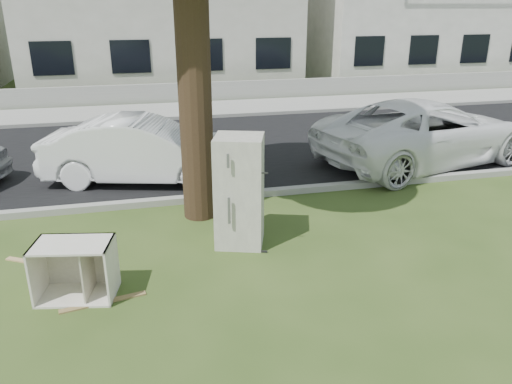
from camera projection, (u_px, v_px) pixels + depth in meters
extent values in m
plane|color=#32491A|center=(245.00, 261.00, 7.13)|extent=(120.00, 120.00, 0.00)
cube|color=black|center=(194.00, 149.00, 12.58)|extent=(120.00, 7.00, 0.01)
cube|color=gray|center=(217.00, 200.00, 9.36)|extent=(120.00, 0.18, 0.12)
cube|color=gray|center=(180.00, 120.00, 15.81)|extent=(120.00, 0.18, 0.12)
cube|color=gray|center=(176.00, 110.00, 17.13)|extent=(120.00, 2.80, 0.01)
cube|color=gray|center=(172.00, 93.00, 18.46)|extent=(120.00, 0.15, 0.70)
cylinder|color=black|center=(194.00, 62.00, 7.76)|extent=(0.54, 0.54, 5.20)
cube|color=beige|center=(158.00, 0.00, 21.76)|extent=(11.00, 8.00, 7.20)
cube|color=white|center=(406.00, 7.00, 24.50)|extent=(10.00, 8.00, 6.60)
cube|color=#BAB3A8|center=(239.00, 191.00, 7.39)|extent=(0.86, 0.83, 1.68)
cube|color=silver|center=(75.00, 270.00, 6.17)|extent=(1.04, 0.76, 0.73)
cube|color=olive|center=(104.00, 302.00, 6.13)|extent=(1.04, 0.28, 0.02)
cube|color=tan|center=(32.00, 262.00, 7.08)|extent=(0.78, 0.50, 0.02)
cube|color=tan|center=(86.00, 278.00, 6.68)|extent=(0.23, 0.90, 0.02)
imported|color=white|center=(144.00, 150.00, 10.13)|extent=(4.24, 2.39, 1.32)
imported|color=white|center=(426.00, 132.00, 11.31)|extent=(5.65, 3.61, 1.45)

